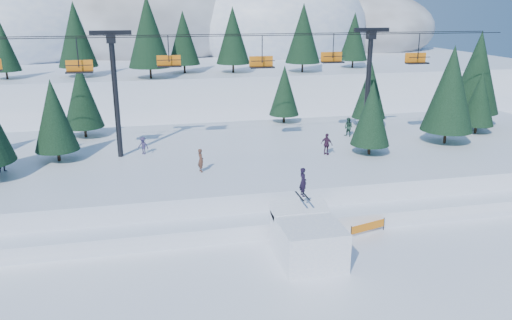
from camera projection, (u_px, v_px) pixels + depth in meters
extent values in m
plane|color=white|center=(280.00, 280.00, 27.74)|extent=(160.00, 160.00, 0.00)
cube|color=white|center=(227.00, 163.00, 44.15)|extent=(70.00, 22.00, 2.50)
cube|color=white|center=(250.00, 215.00, 35.03)|extent=(70.00, 6.00, 1.10)
cube|color=white|center=(182.00, 73.00, 90.24)|extent=(110.00, 60.00, 6.00)
ellipsoid|color=white|center=(14.00, 25.00, 85.63)|extent=(36.00, 32.40, 19.80)
ellipsoid|color=#605B59|center=(144.00, 13.00, 95.27)|extent=(44.00, 39.60, 26.40)
ellipsoid|color=white|center=(275.00, 23.00, 93.35)|extent=(34.00, 30.60, 19.72)
ellipsoid|color=#605B59|center=(361.00, 28.00, 103.49)|extent=(30.00, 27.00, 15.00)
cylinder|color=black|center=(151.00, 73.00, 61.46)|extent=(0.26, 0.26, 1.39)
cone|color=#1B3C24|center=(148.00, 31.00, 59.99)|extent=(5.15, 5.15, 8.52)
cylinder|color=black|center=(233.00, 68.00, 66.91)|extent=(0.26, 0.26, 1.20)
cone|color=#1B3C24|center=(233.00, 35.00, 65.64)|extent=(4.46, 4.46, 7.38)
cylinder|color=black|center=(302.00, 67.00, 67.42)|extent=(0.26, 0.26, 1.26)
cone|color=#1B3C24|center=(303.00, 33.00, 66.09)|extent=(4.68, 4.68, 7.74)
cylinder|color=black|center=(79.00, 72.00, 62.78)|extent=(0.26, 0.26, 1.29)
cone|color=#1B3C24|center=(76.00, 34.00, 61.42)|extent=(4.79, 4.79, 7.92)
cylinder|color=black|center=(352.00, 64.00, 72.23)|extent=(0.26, 0.26, 1.09)
cone|color=#1B3C24|center=(354.00, 36.00, 71.07)|extent=(4.04, 4.04, 6.69)
cylinder|color=black|center=(7.00, 75.00, 61.03)|extent=(0.26, 0.26, 0.98)
cone|color=#1B3C24|center=(3.00, 46.00, 59.99)|extent=(3.65, 3.65, 6.04)
cylinder|color=black|center=(185.00, 69.00, 66.67)|extent=(0.26, 0.26, 1.13)
cone|color=#1B3C24|center=(183.00, 38.00, 65.48)|extent=(4.19, 4.19, 6.93)
cube|color=white|center=(308.00, 241.00, 29.69)|extent=(3.60, 4.45, 2.43)
cube|color=white|center=(299.00, 209.00, 31.09)|extent=(3.60, 1.56, 0.87)
imported|color=black|center=(303.00, 182.00, 30.27)|extent=(0.50, 0.70, 1.80)
cube|color=black|center=(299.00, 196.00, 30.50)|extent=(0.11, 1.65, 0.03)
cube|color=black|center=(306.00, 196.00, 30.58)|extent=(0.11, 1.65, 0.03)
cylinder|color=black|center=(116.00, 97.00, 40.42)|extent=(0.44, 0.44, 10.00)
cube|color=black|center=(110.00, 33.00, 38.91)|extent=(3.20, 0.35, 0.35)
cube|color=black|center=(111.00, 39.00, 39.04)|extent=(0.70, 0.70, 0.70)
cylinder|color=black|center=(368.00, 88.00, 45.00)|extent=(0.44, 0.44, 10.00)
cube|color=black|center=(372.00, 30.00, 43.49)|extent=(3.20, 0.35, 0.35)
cube|color=black|center=(371.00, 35.00, 43.62)|extent=(0.70, 0.70, 0.70)
cylinder|color=black|center=(251.00, 36.00, 40.17)|extent=(46.00, 0.06, 0.06)
cylinder|color=black|center=(245.00, 34.00, 42.41)|extent=(46.00, 0.06, 0.06)
cylinder|color=black|center=(77.00, 53.00, 37.69)|extent=(0.08, 0.08, 2.20)
cube|color=black|center=(79.00, 72.00, 38.12)|extent=(2.00, 0.75, 0.12)
cube|color=orange|center=(79.00, 66.00, 38.35)|extent=(2.00, 0.10, 0.85)
cylinder|color=black|center=(78.00, 65.00, 37.63)|extent=(2.00, 0.06, 0.06)
cylinder|color=black|center=(168.00, 49.00, 41.37)|extent=(0.08, 0.08, 2.20)
cube|color=black|center=(169.00, 66.00, 41.80)|extent=(2.00, 0.75, 0.12)
cube|color=orange|center=(169.00, 60.00, 42.02)|extent=(2.00, 0.10, 0.85)
cylinder|color=black|center=(169.00, 60.00, 41.31)|extent=(2.00, 0.06, 0.06)
cylinder|color=black|center=(262.00, 49.00, 40.69)|extent=(0.08, 0.08, 2.20)
cube|color=black|center=(262.00, 67.00, 41.12)|extent=(2.00, 0.75, 0.12)
cube|color=orange|center=(261.00, 61.00, 41.34)|extent=(2.00, 0.10, 0.85)
cylinder|color=black|center=(263.00, 61.00, 40.63)|extent=(2.00, 0.06, 0.06)
cylinder|color=black|center=(333.00, 46.00, 44.40)|extent=(0.08, 0.08, 2.20)
cube|color=black|center=(333.00, 62.00, 44.83)|extent=(2.00, 0.75, 0.12)
cube|color=orange|center=(331.00, 57.00, 45.05)|extent=(2.00, 0.10, 0.85)
cylinder|color=black|center=(334.00, 56.00, 44.34)|extent=(2.00, 0.06, 0.06)
cylinder|color=black|center=(419.00, 46.00, 43.62)|extent=(0.08, 0.08, 2.20)
cube|color=black|center=(417.00, 63.00, 44.05)|extent=(2.00, 0.75, 0.12)
cube|color=orange|center=(415.00, 58.00, 44.27)|extent=(2.00, 0.10, 0.85)
cylinder|color=black|center=(420.00, 57.00, 43.56)|extent=(2.00, 0.06, 0.06)
cylinder|color=black|center=(445.00, 137.00, 45.71)|extent=(0.26, 0.26, 1.24)
cone|color=#1B3C24|center=(451.00, 89.00, 44.40)|extent=(4.61, 4.61, 7.62)
cylinder|color=black|center=(476.00, 129.00, 49.41)|extent=(0.26, 0.26, 0.85)
cone|color=#1B3C24|center=(480.00, 98.00, 48.51)|extent=(3.17, 3.17, 5.24)
cylinder|color=black|center=(471.00, 118.00, 52.99)|extent=(0.26, 0.26, 1.36)
cone|color=#1B3C24|center=(477.00, 72.00, 51.55)|extent=(5.06, 5.06, 8.36)
cylinder|color=black|center=(368.00, 122.00, 52.31)|extent=(0.26, 0.26, 0.94)
cone|color=#1B3C24|center=(370.00, 90.00, 51.32)|extent=(3.47, 3.47, 5.74)
cylinder|color=black|center=(85.00, 132.00, 47.96)|extent=(0.26, 0.26, 1.00)
cone|color=#1B3C24|center=(82.00, 95.00, 46.91)|extent=(3.70, 3.70, 6.12)
cylinder|color=black|center=(284.00, 118.00, 53.95)|extent=(0.26, 0.26, 0.86)
cone|color=#1B3C24|center=(284.00, 90.00, 53.04)|extent=(3.20, 3.20, 5.29)
cylinder|color=black|center=(59.00, 155.00, 40.56)|extent=(0.26, 0.26, 0.93)
cone|color=#1B3C24|center=(54.00, 115.00, 39.57)|extent=(3.47, 3.47, 5.74)
cylinder|color=black|center=(369.00, 149.00, 42.36)|extent=(0.26, 0.26, 0.88)
cone|color=#1B3C24|center=(372.00, 113.00, 41.43)|extent=(3.27, 3.27, 5.41)
imported|color=#1F3930|center=(363.00, 129.00, 47.80)|extent=(0.77, 0.52, 1.54)
imported|color=#391D34|center=(327.00, 144.00, 42.10)|extent=(1.03, 1.13, 1.85)
imported|color=#4D2E23|center=(201.00, 160.00, 37.77)|extent=(0.58, 0.75, 1.81)
imported|color=#332D52|center=(143.00, 146.00, 42.30)|extent=(1.13, 0.99, 1.51)
imported|color=#2F243E|center=(3.00, 162.00, 37.80)|extent=(0.95, 0.90, 1.56)
imported|color=#203D30|center=(348.00, 127.00, 47.97)|extent=(0.98, 1.08, 1.85)
cylinder|color=black|center=(351.00, 232.00, 32.56)|extent=(0.06, 0.06, 0.90)
cylinder|color=black|center=(384.00, 224.00, 33.84)|extent=(0.06, 0.06, 0.90)
cube|color=orange|center=(368.00, 227.00, 33.17)|extent=(2.71, 0.80, 0.55)
cylinder|color=black|center=(374.00, 222.00, 34.15)|extent=(0.06, 0.06, 0.90)
cylinder|color=black|center=(412.00, 219.00, 34.63)|extent=(0.06, 0.06, 0.90)
cube|color=orange|center=(393.00, 219.00, 34.36)|extent=(2.80, 0.15, 0.55)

